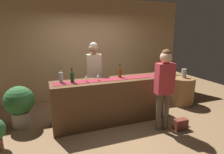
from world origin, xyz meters
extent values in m
plane|color=brown|center=(0.00, 0.00, 0.00)|extent=(10.00, 10.00, 0.00)
cube|color=tan|center=(0.00, 1.90, 1.45)|extent=(6.00, 0.12, 2.90)
cube|color=#543821|center=(0.00, 0.00, 0.48)|extent=(2.52, 0.60, 0.96)
cube|color=maroon|center=(0.00, 0.00, 0.97)|extent=(2.40, 0.28, 0.01)
cylinder|color=#194723|center=(-0.82, 0.00, 1.07)|extent=(0.07, 0.07, 0.21)
cylinder|color=#194723|center=(-0.82, 0.00, 1.21)|extent=(0.03, 0.03, 0.08)
cylinder|color=black|center=(-0.82, 0.00, 1.26)|extent=(0.03, 0.03, 0.02)
cylinder|color=#B2C6C1|center=(-1.02, 0.08, 1.07)|extent=(0.07, 0.07, 0.21)
cylinder|color=#B2C6C1|center=(-1.02, 0.08, 1.21)|extent=(0.03, 0.03, 0.08)
cylinder|color=black|center=(-1.02, 0.08, 1.26)|extent=(0.03, 0.03, 0.02)
cylinder|color=brown|center=(0.24, 0.09, 1.07)|extent=(0.07, 0.07, 0.21)
cylinder|color=brown|center=(0.24, 0.09, 1.21)|extent=(0.03, 0.03, 0.08)
cylinder|color=black|center=(0.24, 0.09, 1.26)|extent=(0.03, 0.03, 0.02)
cylinder|color=silver|center=(-0.29, -0.02, 0.97)|extent=(0.06, 0.06, 0.00)
cylinder|color=silver|center=(-0.29, -0.02, 1.00)|extent=(0.01, 0.01, 0.08)
cone|color=silver|center=(-0.29, -0.02, 1.07)|extent=(0.07, 0.07, 0.06)
cylinder|color=silver|center=(-0.54, -0.03, 0.97)|extent=(0.06, 0.06, 0.00)
cylinder|color=silver|center=(-0.54, -0.03, 1.00)|extent=(0.01, 0.01, 0.08)
cone|color=silver|center=(-0.54, -0.03, 1.07)|extent=(0.07, 0.07, 0.06)
cylinder|color=#26262B|center=(-0.13, 0.56, 0.40)|extent=(0.11, 0.11, 0.80)
cylinder|color=#26262B|center=(-0.29, 0.60, 0.40)|extent=(0.11, 0.11, 0.80)
cube|color=beige|center=(-0.21, 0.58, 1.12)|extent=(0.38, 0.27, 0.64)
sphere|color=#9E7051|center=(-0.21, 0.58, 1.56)|extent=(0.24, 0.24, 0.24)
sphere|color=#AD9E8E|center=(-0.21, 0.58, 1.63)|extent=(0.19, 0.19, 0.19)
cylinder|color=brown|center=(0.77, -0.69, 0.38)|extent=(0.11, 0.11, 0.76)
cylinder|color=brown|center=(0.93, -0.71, 0.38)|extent=(0.11, 0.11, 0.76)
cube|color=#B7333D|center=(0.85, -0.70, 1.07)|extent=(0.36, 0.24, 0.60)
sphere|color=#DBAD89|center=(0.85, -0.70, 1.48)|extent=(0.23, 0.23, 0.23)
sphere|color=brown|center=(0.85, -0.70, 1.55)|extent=(0.18, 0.18, 0.18)
cylinder|color=olive|center=(2.19, 0.32, 0.37)|extent=(0.68, 0.68, 0.74)
cylinder|color=#A8A399|center=(2.22, 0.32, 0.86)|extent=(0.13, 0.13, 0.24)
cylinder|color=#9E9389|center=(-1.86, 0.45, 0.16)|extent=(0.37, 0.37, 0.32)
sphere|color=#2D6633|center=(-1.86, 0.45, 0.57)|extent=(0.60, 0.60, 0.60)
cube|color=brown|center=(1.20, -0.85, 0.11)|extent=(0.28, 0.14, 0.22)
camera|label=1|loc=(-1.34, -3.63, 1.94)|focal=30.07mm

